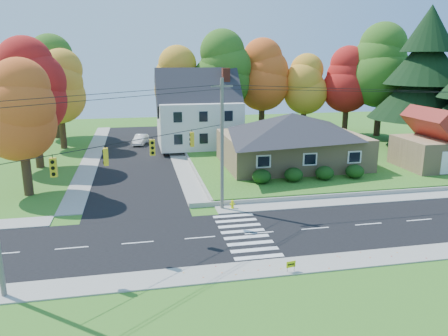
% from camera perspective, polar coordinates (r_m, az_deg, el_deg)
% --- Properties ---
extents(ground, '(120.00, 120.00, 0.00)m').
position_cam_1_polar(ground, '(29.64, 4.61, -8.48)').
color(ground, '#3D7923').
extents(road_main, '(90.00, 8.00, 0.02)m').
position_cam_1_polar(road_main, '(29.63, 4.61, -8.46)').
color(road_main, black).
rests_on(road_main, ground).
extents(road_cross, '(8.00, 44.00, 0.02)m').
position_cam_1_polar(road_cross, '(53.46, -11.49, 1.67)').
color(road_cross, black).
rests_on(road_cross, ground).
extents(sidewalk_north, '(90.00, 2.00, 0.08)m').
position_cam_1_polar(sidewalk_north, '(34.13, 2.30, -5.24)').
color(sidewalk_north, '#9C9A90').
rests_on(sidewalk_north, ground).
extents(sidewalk_south, '(90.00, 2.00, 0.08)m').
position_cam_1_polar(sidewalk_south, '(25.30, 7.79, -12.66)').
color(sidewalk_south, '#9C9A90').
rests_on(sidewalk_south, ground).
extents(lawn, '(30.00, 30.00, 0.50)m').
position_cam_1_polar(lawn, '(52.77, 11.96, 1.74)').
color(lawn, '#3D7923').
rests_on(lawn, ground).
extents(ranch_house, '(14.60, 10.60, 5.40)m').
position_cam_1_polar(ranch_house, '(45.79, 8.84, 3.84)').
color(ranch_house, tan).
rests_on(ranch_house, lawn).
extents(colonial_house, '(10.40, 8.40, 9.60)m').
position_cam_1_polar(colonial_house, '(55.20, -3.31, 7.15)').
color(colonial_house, silver).
rests_on(colonial_house, lawn).
extents(garage, '(7.30, 6.30, 4.60)m').
position_cam_1_polar(garage, '(49.16, 26.02, 2.77)').
color(garage, tan).
rests_on(garage, lawn).
extents(hedge_row, '(10.70, 1.70, 1.27)m').
position_cam_1_polar(hedge_row, '(40.44, 11.07, -0.74)').
color(hedge_row, '#163A10').
rests_on(hedge_row, lawn).
extents(traffic_infrastructure, '(38.10, 10.66, 10.00)m').
position_cam_1_polar(traffic_infrastructure, '(29.28, 3.80, 1.84)').
color(traffic_infrastructure, '#666059').
rests_on(traffic_infrastructure, ground).
extents(tree_lot_0, '(6.72, 6.72, 12.51)m').
position_cam_1_polar(tree_lot_0, '(60.57, -6.14, 11.26)').
color(tree_lot_0, '#3F2A19').
rests_on(tree_lot_0, lawn).
extents(tree_lot_1, '(7.84, 7.84, 14.60)m').
position_cam_1_polar(tree_lot_1, '(60.39, -0.26, 12.58)').
color(tree_lot_1, '#3F2A19').
rests_on(tree_lot_1, lawn).
extents(tree_lot_2, '(7.28, 7.28, 13.56)m').
position_cam_1_polar(tree_lot_2, '(62.82, 5.05, 11.99)').
color(tree_lot_2, '#3F2A19').
rests_on(tree_lot_2, lawn).
extents(tree_lot_3, '(6.16, 6.16, 11.47)m').
position_cam_1_polar(tree_lot_3, '(63.90, 10.54, 10.68)').
color(tree_lot_3, '#3F2A19').
rests_on(tree_lot_3, lawn).
extents(tree_lot_4, '(6.72, 6.72, 12.51)m').
position_cam_1_polar(tree_lot_4, '(65.44, 15.88, 11.04)').
color(tree_lot_4, '#3F2A19').
rests_on(tree_lot_4, lawn).
extents(tree_lot_5, '(8.40, 8.40, 15.64)m').
position_cam_1_polar(tree_lot_5, '(65.56, 19.99, 12.45)').
color(tree_lot_5, '#3F2A19').
rests_on(tree_lot_5, lawn).
extents(conifer_east_a, '(12.80, 12.80, 16.96)m').
position_cam_1_polar(conifer_east_a, '(59.45, 24.78, 11.05)').
color(conifer_east_a, '#3F2A19').
rests_on(conifer_east_a, lawn).
extents(tree_west_0, '(6.16, 6.16, 11.47)m').
position_cam_1_polar(tree_west_0, '(39.57, -25.13, 6.73)').
color(tree_west_0, '#3F2A19').
rests_on(tree_west_0, ground).
extents(tree_west_1, '(7.28, 7.28, 13.56)m').
position_cam_1_polar(tree_west_1, '(49.40, -23.80, 9.65)').
color(tree_west_1, '#3F2A19').
rests_on(tree_west_1, ground).
extents(tree_west_2, '(6.72, 6.72, 12.51)m').
position_cam_1_polar(tree_west_2, '(59.07, -20.79, 9.87)').
color(tree_west_2, '#3F2A19').
rests_on(tree_west_2, ground).
extents(tree_west_3, '(7.84, 7.84, 14.60)m').
position_cam_1_polar(tree_west_3, '(67.22, -21.55, 11.36)').
color(tree_west_3, '#3F2A19').
rests_on(tree_west_3, ground).
extents(white_car, '(2.39, 4.22, 1.32)m').
position_cam_1_polar(white_car, '(59.72, -10.85, 3.67)').
color(white_car, silver).
rests_on(white_car, road_cross).
extents(fire_hydrant, '(0.41, 0.33, 0.73)m').
position_cam_1_polar(fire_hydrant, '(33.90, 1.10, -4.81)').
color(fire_hydrant, '#FFF908').
rests_on(fire_hydrant, ground).
extents(yard_sign, '(0.55, 0.12, 0.69)m').
position_cam_1_polar(yard_sign, '(24.60, 8.74, -12.36)').
color(yard_sign, black).
rests_on(yard_sign, ground).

